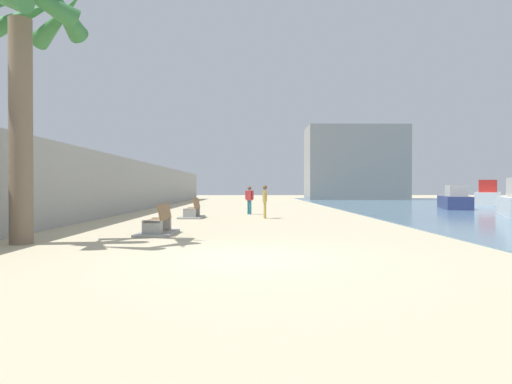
{
  "coord_description": "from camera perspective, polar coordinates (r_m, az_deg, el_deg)",
  "views": [
    {
      "loc": [
        0.06,
        -9.56,
        1.5
      ],
      "look_at": [
        0.34,
        13.15,
        1.27
      ],
      "focal_mm": 31.54,
      "sensor_mm": 36.0,
      "label": 1
    }
  ],
  "objects": [
    {
      "name": "harbor_building",
      "position": [
        57.14,
        12.47,
        3.58
      ],
      "size": [
        12.0,
        6.0,
        9.0
      ],
      "primitive_type": "cube",
      "color": "gray",
      "rests_on": "ground"
    },
    {
      "name": "bench_near",
      "position": [
        14.76,
        -12.3,
        -4.35
      ],
      "size": [
        1.12,
        2.11,
        0.98
      ],
      "color": "#9E9E99",
      "rests_on": "ground"
    },
    {
      "name": "boat_outer",
      "position": [
        44.45,
        27.39,
        -0.37
      ],
      "size": [
        5.42,
        7.57,
        2.1
      ],
      "color": "white",
      "rests_on": "water_bay"
    },
    {
      "name": "ground_plane",
      "position": [
        27.6,
        -0.82,
        -2.53
      ],
      "size": [
        120.0,
        120.0,
        0.0
      ],
      "primitive_type": "plane",
      "color": "#C6B793"
    },
    {
      "name": "boat_far_right",
      "position": [
        34.05,
        23.86,
        -0.91
      ],
      "size": [
        3.18,
        6.08,
        1.62
      ],
      "color": "navy",
      "rests_on": "water_bay"
    },
    {
      "name": "palm_tree",
      "position": [
        13.93,
        -27.85,
        16.46
      ],
      "size": [
        3.54,
        3.62,
        7.25
      ],
      "color": "#7A6651",
      "rests_on": "ground"
    },
    {
      "name": "person_standing",
      "position": [
        21.73,
        1.13,
        -0.92
      ],
      "size": [
        0.22,
        0.53,
        1.61
      ],
      "color": "gold",
      "rests_on": "ground"
    },
    {
      "name": "seawall",
      "position": [
        28.58,
        -16.04,
        0.77
      ],
      "size": [
        0.8,
        64.0,
        3.21
      ],
      "primitive_type": "cube",
      "color": "#9E9E99",
      "rests_on": "ground"
    },
    {
      "name": "person_walking",
      "position": [
        24.95,
        -0.84,
        -0.79
      ],
      "size": [
        0.47,
        0.32,
        1.57
      ],
      "color": "teal",
      "rests_on": "ground"
    },
    {
      "name": "bench_far",
      "position": [
        22.34,
        -8.07,
        -2.67
      ],
      "size": [
        1.15,
        2.12,
        0.98
      ],
      "color": "#9E9E99",
      "rests_on": "ground"
    }
  ]
}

